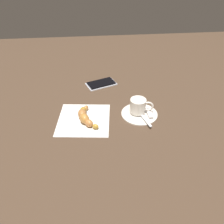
{
  "coord_description": "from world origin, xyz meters",
  "views": [
    {
      "loc": [
        0.09,
        0.69,
        0.54
      ],
      "look_at": [
        0.02,
        0.01,
        0.02
      ],
      "focal_mm": 36.74,
      "sensor_mm": 36.0,
      "label": 1
    }
  ],
  "objects_px": {
    "cell_phone": "(101,84)",
    "teaspoon": "(140,112)",
    "saucer": "(139,113)",
    "napkin": "(84,119)",
    "espresso_cup": "(139,106)",
    "sugar_packet": "(149,112)",
    "croissant": "(85,117)"
  },
  "relations": [
    {
      "from": "cell_phone",
      "to": "teaspoon",
      "type": "bearing_deg",
      "value": 118.4
    },
    {
      "from": "saucer",
      "to": "napkin",
      "type": "distance_m",
      "value": 0.21
    },
    {
      "from": "teaspoon",
      "to": "espresso_cup",
      "type": "bearing_deg",
      "value": -60.3
    },
    {
      "from": "espresso_cup",
      "to": "sugar_packet",
      "type": "relative_size",
      "value": 1.46
    },
    {
      "from": "espresso_cup",
      "to": "croissant",
      "type": "xyz_separation_m",
      "value": [
        0.2,
        0.02,
        -0.02
      ]
    },
    {
      "from": "croissant",
      "to": "cell_phone",
      "type": "distance_m",
      "value": 0.27
    },
    {
      "from": "espresso_cup",
      "to": "napkin",
      "type": "distance_m",
      "value": 0.21
    },
    {
      "from": "espresso_cup",
      "to": "sugar_packet",
      "type": "bearing_deg",
      "value": 162.53
    },
    {
      "from": "croissant",
      "to": "cell_phone",
      "type": "xyz_separation_m",
      "value": [
        -0.08,
        -0.26,
        -0.02
      ]
    },
    {
      "from": "napkin",
      "to": "croissant",
      "type": "distance_m",
      "value": 0.02
    },
    {
      "from": "teaspoon",
      "to": "cell_phone",
      "type": "bearing_deg",
      "value": -61.6
    },
    {
      "from": "saucer",
      "to": "cell_phone",
      "type": "relative_size",
      "value": 0.92
    },
    {
      "from": "saucer",
      "to": "cell_phone",
      "type": "height_order",
      "value": "same"
    },
    {
      "from": "saucer",
      "to": "napkin",
      "type": "height_order",
      "value": "saucer"
    },
    {
      "from": "espresso_cup",
      "to": "croissant",
      "type": "relative_size",
      "value": 0.63
    },
    {
      "from": "sugar_packet",
      "to": "teaspoon",
      "type": "bearing_deg",
      "value": 82.72
    },
    {
      "from": "croissant",
      "to": "cell_phone",
      "type": "relative_size",
      "value": 0.93
    },
    {
      "from": "teaspoon",
      "to": "napkin",
      "type": "distance_m",
      "value": 0.21
    },
    {
      "from": "saucer",
      "to": "espresso_cup",
      "type": "height_order",
      "value": "espresso_cup"
    },
    {
      "from": "croissant",
      "to": "sugar_packet",
      "type": "bearing_deg",
      "value": -177.15
    },
    {
      "from": "napkin",
      "to": "cell_phone",
      "type": "xyz_separation_m",
      "value": [
        -0.08,
        -0.25,
        0.0
      ]
    },
    {
      "from": "sugar_packet",
      "to": "saucer",
      "type": "bearing_deg",
      "value": 77.95
    },
    {
      "from": "sugar_packet",
      "to": "napkin",
      "type": "distance_m",
      "value": 0.25
    },
    {
      "from": "teaspoon",
      "to": "croissant",
      "type": "relative_size",
      "value": 0.94
    },
    {
      "from": "sugar_packet",
      "to": "napkin",
      "type": "xyz_separation_m",
      "value": [
        0.25,
        0.0,
        -0.01
      ]
    },
    {
      "from": "sugar_packet",
      "to": "cell_phone",
      "type": "bearing_deg",
      "value": 33.4
    },
    {
      "from": "teaspoon",
      "to": "sugar_packet",
      "type": "bearing_deg",
      "value": 173.37
    },
    {
      "from": "espresso_cup",
      "to": "napkin",
      "type": "xyz_separation_m",
      "value": [
        0.21,
        0.02,
        -0.03
      ]
    },
    {
      "from": "sugar_packet",
      "to": "napkin",
      "type": "relative_size",
      "value": 0.31
    },
    {
      "from": "sugar_packet",
      "to": "espresso_cup",
      "type": "bearing_deg",
      "value": 71.88
    },
    {
      "from": "cell_phone",
      "to": "napkin",
      "type": "bearing_deg",
      "value": 72.44
    },
    {
      "from": "croissant",
      "to": "napkin",
      "type": "bearing_deg",
      "value": -60.46
    }
  ]
}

